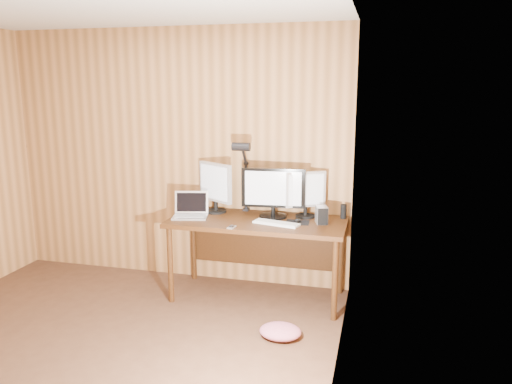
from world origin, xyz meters
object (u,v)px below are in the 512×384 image
at_px(mouse, 298,220).
at_px(desk, 259,231).
at_px(hard_drive, 322,215).
at_px(monitor_left, 215,186).
at_px(phone, 232,227).
at_px(monitor_right, 306,193).
at_px(laptop, 191,210).
at_px(keyboard, 276,223).
at_px(monitor_center, 273,192).
at_px(speaker, 343,211).
at_px(desk_lamp, 243,166).

bearing_deg(mouse, desk, 169.17).
xyz_separation_m(desk, hard_drive, (0.58, -0.04, 0.20)).
bearing_deg(monitor_left, phone, -26.02).
distance_m(monitor_right, laptop, 1.08).
relative_size(monitor_right, keyboard, 0.99).
height_order(desk, phone, phone).
relative_size(monitor_left, hard_drive, 2.97).
relative_size(desk, hard_drive, 9.94).
relative_size(laptop, mouse, 3.44).
bearing_deg(laptop, mouse, -10.99).
distance_m(monitor_center, monitor_right, 0.30).
distance_m(desk, monitor_center, 0.38).
xyz_separation_m(desk, speaker, (0.75, 0.17, 0.19)).
height_order(mouse, speaker, speaker).
bearing_deg(hard_drive, keyboard, -178.23).
relative_size(keyboard, speaker, 3.26).
bearing_deg(monitor_right, speaker, -20.35).
distance_m(desk, monitor_left, 0.60).
height_order(keyboard, phone, keyboard).
relative_size(keyboard, phone, 4.20).
distance_m(keyboard, hard_drive, 0.41).
distance_m(laptop, phone, 0.56).
relative_size(laptop, speaker, 2.72).
height_order(monitor_center, hard_drive, monitor_center).
xyz_separation_m(keyboard, mouse, (0.17, 0.10, 0.01)).
xyz_separation_m(keyboard, phone, (-0.35, -0.20, -0.00)).
distance_m(keyboard, desk_lamp, 0.67).
xyz_separation_m(monitor_center, laptop, (-0.75, -0.16, -0.18)).
relative_size(monitor_left, keyboard, 1.11).
bearing_deg(monitor_left, desk_lamp, 40.76).
xyz_separation_m(monitor_right, speaker, (0.35, 0.04, -0.16)).
xyz_separation_m(monitor_left, laptop, (-0.18, -0.20, -0.20)).
height_order(monitor_right, hard_drive, monitor_right).
bearing_deg(mouse, monitor_right, 78.95).
distance_m(monitor_center, laptop, 0.79).
height_order(monitor_center, monitor_right, monitor_center).
bearing_deg(desk, mouse, -10.59).
height_order(phone, speaker, speaker).
xyz_separation_m(monitor_right, desk_lamp, (-0.60, 0.01, 0.22)).
bearing_deg(hard_drive, phone, -172.56).
xyz_separation_m(monitor_right, hard_drive, (0.17, -0.17, -0.15)).
relative_size(mouse, hard_drive, 0.65).
bearing_deg(speaker, phone, -148.78).
distance_m(laptop, mouse, 1.00).
distance_m(desk, hard_drive, 0.61).
relative_size(desk, phone, 15.58).
bearing_deg(laptop, hard_drive, -9.90).
height_order(desk, monitor_center, monitor_center).
height_order(mouse, phone, mouse).
bearing_deg(phone, monitor_right, 48.98).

